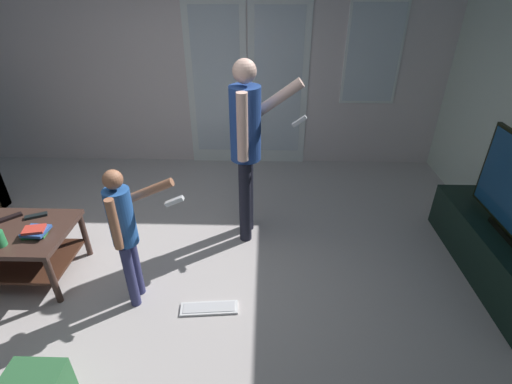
{
  "coord_description": "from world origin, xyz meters",
  "views": [
    {
      "loc": [
        0.86,
        -2.25,
        2.25
      ],
      "look_at": [
        0.79,
        0.2,
        0.81
      ],
      "focal_mm": 26.23,
      "sensor_mm": 36.0,
      "label": 1
    }
  ],
  "objects_px": {
    "coffee_table": "(10,243)",
    "loose_keyboard": "(209,308)",
    "tv_stand": "(496,254)",
    "person_adult": "(247,139)",
    "dvd_remote_slim": "(11,217)",
    "tv_remote_black": "(36,216)",
    "book_stack": "(35,232)",
    "person_child": "(125,227)"
  },
  "relations": [
    {
      "from": "coffee_table",
      "to": "book_stack",
      "type": "distance_m",
      "value": 0.34
    },
    {
      "from": "person_adult",
      "to": "book_stack",
      "type": "bearing_deg",
      "value": -156.36
    },
    {
      "from": "dvd_remote_slim",
      "to": "person_adult",
      "type": "bearing_deg",
      "value": -30.19
    },
    {
      "from": "person_child",
      "to": "dvd_remote_slim",
      "type": "bearing_deg",
      "value": 160.71
    },
    {
      "from": "loose_keyboard",
      "to": "tv_remote_black",
      "type": "relative_size",
      "value": 2.65
    },
    {
      "from": "loose_keyboard",
      "to": "tv_remote_black",
      "type": "bearing_deg",
      "value": 160.54
    },
    {
      "from": "person_child",
      "to": "book_stack",
      "type": "xyz_separation_m",
      "value": [
        -0.8,
        0.17,
        -0.18
      ]
    },
    {
      "from": "tv_stand",
      "to": "book_stack",
      "type": "distance_m",
      "value": 3.75
    },
    {
      "from": "loose_keyboard",
      "to": "tv_remote_black",
      "type": "xyz_separation_m",
      "value": [
        -1.5,
        0.53,
        0.47
      ]
    },
    {
      "from": "dvd_remote_slim",
      "to": "book_stack",
      "type": "bearing_deg",
      "value": -77.65
    },
    {
      "from": "person_child",
      "to": "tv_remote_black",
      "type": "distance_m",
      "value": 1.05
    },
    {
      "from": "tv_stand",
      "to": "book_stack",
      "type": "relative_size",
      "value": 8.36
    },
    {
      "from": "coffee_table",
      "to": "person_child",
      "type": "distance_m",
      "value": 1.17
    },
    {
      "from": "person_adult",
      "to": "loose_keyboard",
      "type": "bearing_deg",
      "value": -104.53
    },
    {
      "from": "coffee_table",
      "to": "loose_keyboard",
      "type": "bearing_deg",
      "value": -11.57
    },
    {
      "from": "tv_stand",
      "to": "person_child",
      "type": "distance_m",
      "value": 2.99
    },
    {
      "from": "tv_stand",
      "to": "loose_keyboard",
      "type": "bearing_deg",
      "value": -168.92
    },
    {
      "from": "book_stack",
      "to": "loose_keyboard",
      "type": "bearing_deg",
      "value": -11.63
    },
    {
      "from": "coffee_table",
      "to": "dvd_remote_slim",
      "type": "xyz_separation_m",
      "value": [
        -0.04,
        0.16,
        0.14
      ]
    },
    {
      "from": "loose_keyboard",
      "to": "tv_stand",
      "type": "bearing_deg",
      "value": 11.08
    },
    {
      "from": "tv_stand",
      "to": "person_child",
      "type": "height_order",
      "value": "person_child"
    },
    {
      "from": "tv_stand",
      "to": "dvd_remote_slim",
      "type": "xyz_separation_m",
      "value": [
        -4.07,
        0.04,
        0.27
      ]
    },
    {
      "from": "loose_keyboard",
      "to": "book_stack",
      "type": "height_order",
      "value": "book_stack"
    },
    {
      "from": "person_child",
      "to": "person_adult",
      "type": "bearing_deg",
      "value": 46.97
    },
    {
      "from": "tv_stand",
      "to": "loose_keyboard",
      "type": "relative_size",
      "value": 3.6
    },
    {
      "from": "tv_stand",
      "to": "person_adult",
      "type": "relative_size",
      "value": 0.96
    },
    {
      "from": "person_child",
      "to": "loose_keyboard",
      "type": "height_order",
      "value": "person_child"
    },
    {
      "from": "person_child",
      "to": "book_stack",
      "type": "bearing_deg",
      "value": 167.64
    },
    {
      "from": "tv_stand",
      "to": "tv_remote_black",
      "type": "distance_m",
      "value": 3.88
    },
    {
      "from": "dvd_remote_slim",
      "to": "tv_remote_black",
      "type": "bearing_deg",
      "value": -36.31
    },
    {
      "from": "person_adult",
      "to": "dvd_remote_slim",
      "type": "relative_size",
      "value": 9.86
    },
    {
      "from": "loose_keyboard",
      "to": "dvd_remote_slim",
      "type": "height_order",
      "value": "dvd_remote_slim"
    },
    {
      "from": "coffee_table",
      "to": "loose_keyboard",
      "type": "distance_m",
      "value": 1.73
    },
    {
      "from": "tv_stand",
      "to": "loose_keyboard",
      "type": "xyz_separation_m",
      "value": [
        -2.36,
        -0.46,
        -0.2
      ]
    },
    {
      "from": "book_stack",
      "to": "coffee_table",
      "type": "bearing_deg",
      "value": 168.66
    },
    {
      "from": "coffee_table",
      "to": "book_stack",
      "type": "height_order",
      "value": "book_stack"
    },
    {
      "from": "tv_stand",
      "to": "person_adult",
      "type": "xyz_separation_m",
      "value": [
        -2.1,
        0.53,
        0.79
      ]
    },
    {
      "from": "coffee_table",
      "to": "tv_remote_black",
      "type": "bearing_deg",
      "value": 50.72
    },
    {
      "from": "person_adult",
      "to": "person_child",
      "type": "relative_size",
      "value": 1.47
    },
    {
      "from": "coffee_table",
      "to": "loose_keyboard",
      "type": "relative_size",
      "value": 2.24
    },
    {
      "from": "dvd_remote_slim",
      "to": "person_child",
      "type": "bearing_deg",
      "value": -63.49
    },
    {
      "from": "person_child",
      "to": "tv_remote_black",
      "type": "relative_size",
      "value": 6.73
    }
  ]
}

